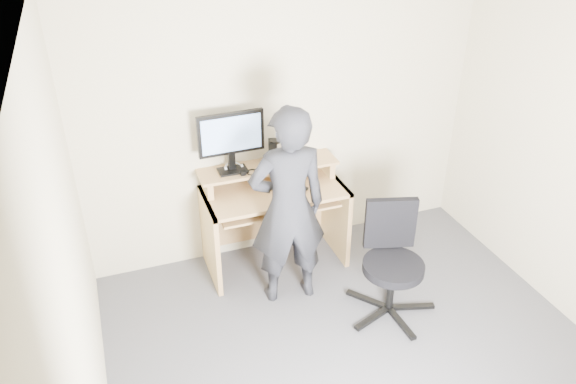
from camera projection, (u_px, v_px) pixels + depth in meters
ground at (368, 372)px, 3.98m from camera, size 3.50×3.50×0.00m
back_wall at (284, 119)px, 4.78m from camera, size 3.50×0.02×2.50m
ceiling at (404, 10)px, 2.73m from camera, size 3.50×3.50×0.02m
desk at (272, 206)px, 4.89m from camera, size 1.20×0.60×0.91m
monitor at (231, 137)px, 4.52m from camera, size 0.55×0.15×0.52m
external_drive at (273, 152)px, 4.77m from camera, size 0.10×0.14×0.20m
travel_mug at (275, 153)px, 4.76m from camera, size 0.11×0.11×0.19m
smartphone at (286, 163)px, 4.80m from camera, size 0.10×0.14×0.01m
charger at (243, 173)px, 4.61m from camera, size 0.05×0.04×0.03m
headphones at (234, 168)px, 4.71m from camera, size 0.17×0.17×0.06m
keyboard at (272, 205)px, 4.68m from camera, size 0.47×0.20×0.03m
mouse at (303, 189)px, 4.70m from camera, size 0.10×0.07×0.04m
office_chair at (392, 257)px, 4.34m from camera, size 0.72×0.69×0.91m
person at (288, 208)px, 4.30m from camera, size 0.64×0.44×1.68m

